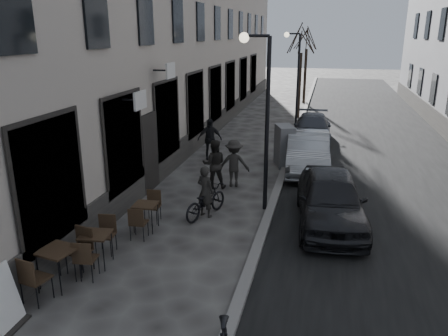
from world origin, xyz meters
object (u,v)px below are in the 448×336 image
at_px(pedestrian_near, 214,164).
at_px(pedestrian_mid, 234,163).
at_px(bistro_set_b, 96,246).
at_px(sign_board, 5,304).
at_px(bistro_set_c, 146,214).
at_px(streetlamp_far, 295,70).
at_px(car_near, 330,199).
at_px(bistro_set_a, 59,264).
at_px(car_mid, 308,152).
at_px(bicycle, 206,201).
at_px(car_far, 312,128).
at_px(streetlamp_near, 262,104).
at_px(utility_cabinet, 284,146).
at_px(tree_near, 302,39).
at_px(pedestrian_far, 210,139).
at_px(tree_far, 307,38).

relative_size(pedestrian_near, pedestrian_mid, 1.03).
height_order(bistro_set_b, pedestrian_mid, pedestrian_mid).
bearing_deg(sign_board, bistro_set_c, 77.42).
xyz_separation_m(streetlamp_far, pedestrian_mid, (-1.16, -10.22, -2.34)).
xyz_separation_m(bistro_set_c, car_near, (4.78, 1.51, 0.29)).
height_order(bistro_set_a, car_mid, car_mid).
distance_m(bicycle, car_far, 10.34).
bearing_deg(streetlamp_near, utility_cabinet, 86.60).
distance_m(tree_near, pedestrian_far, 11.27).
xyz_separation_m(tree_near, pedestrian_near, (-1.85, -13.53, -3.83)).
height_order(tree_near, bicycle, tree_near).
distance_m(streetlamp_near, bistro_set_c, 4.41).
xyz_separation_m(streetlamp_far, tree_far, (0.07, 9.00, 1.50)).
xyz_separation_m(tree_near, utility_cabinet, (0.20, -10.42, -3.85)).
height_order(bistro_set_a, pedestrian_far, pedestrian_far).
height_order(car_mid, car_far, car_mid).
distance_m(tree_far, sign_board, 28.09).
bearing_deg(bistro_set_b, bistro_set_c, 72.76).
xyz_separation_m(tree_near, sign_board, (-3.62, -21.54, -4.19)).
distance_m(sign_board, pedestrian_far, 11.37).
relative_size(sign_board, pedestrian_far, 0.68).
bearing_deg(bistro_set_b, sign_board, -108.57).
bearing_deg(tree_near, car_mid, -84.05).
xyz_separation_m(sign_board, pedestrian_near, (1.77, 8.02, 0.37)).
relative_size(bistro_set_a, pedestrian_mid, 1.06).
bearing_deg(tree_far, pedestrian_far, -100.17).
height_order(sign_board, car_far, car_far).
distance_m(utility_cabinet, car_far, 4.59).
height_order(streetlamp_near, tree_far, tree_far).
bearing_deg(bistro_set_a, pedestrian_far, 97.09).
bearing_deg(car_far, utility_cabinet, -102.69).
xyz_separation_m(utility_cabinet, bicycle, (-1.69, -5.51, -0.35)).
bearing_deg(pedestrian_mid, car_far, -116.41).
distance_m(streetlamp_near, car_near, 3.25).
distance_m(streetlamp_far, tree_far, 9.12).
bearing_deg(car_near, bistro_set_b, -150.85).
bearing_deg(tree_far, tree_near, -90.00).
distance_m(bistro_set_a, bicycle, 4.64).
height_order(streetlamp_near, bistro_set_c, streetlamp_near).
xyz_separation_m(bistro_set_c, bicycle, (1.31, 1.24, 0.01)).
height_order(sign_board, pedestrian_far, pedestrian_far).
distance_m(streetlamp_far, pedestrian_far, 8.07).
distance_m(tree_far, car_mid, 17.28).
xyz_separation_m(sign_board, utility_cabinet, (3.82, 11.12, 0.34)).
distance_m(sign_board, car_far, 16.32).
distance_m(bistro_set_b, utility_cabinet, 9.37).
height_order(sign_board, bicycle, sign_board).
relative_size(tree_near, utility_cabinet, 3.52).
distance_m(bistro_set_a, car_mid, 10.41).
bearing_deg(car_far, car_mid, -91.10).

